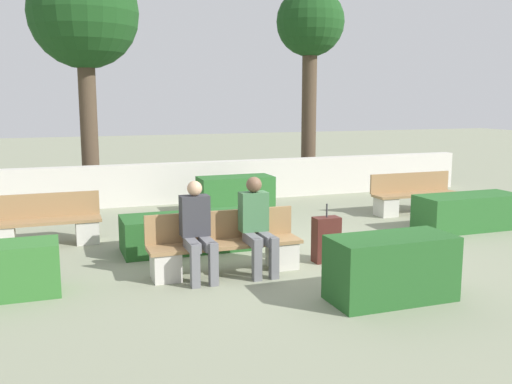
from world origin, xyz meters
The scene contains 15 objects.
ground_plane centered at (0.00, 0.00, 0.00)m, with size 60.00×60.00×0.00m, color gray.
perimeter_wall centered at (0.00, 4.84, 0.46)m, with size 13.55×0.30×0.92m.
bench_front centered at (-1.23, -0.62, 0.33)m, with size 2.12×0.48×0.83m.
bench_left_side centered at (3.69, 1.97, 0.32)m, with size 1.91×0.49×0.83m.
bench_right_side centered at (-3.54, 1.77, 0.31)m, with size 1.74×0.48×0.83m.
person_seated_man centered at (-0.82, -0.76, 0.72)m, with size 0.38×0.63×1.31m.
person_seated_woman centered at (-1.65, -0.77, 0.71)m, with size 0.38×0.63×1.30m.
hedge_block_near_left centered at (0.22, 3.39, 0.38)m, with size 1.55×0.69×0.75m.
hedge_block_near_right centered at (3.71, 0.40, 0.32)m, with size 1.95×0.76×0.64m.
hedge_block_mid_left centered at (0.31, -2.32, 0.39)m, with size 1.48×0.69×0.77m.
hedge_block_mid_right centered at (-3.92, -0.65, 0.32)m, with size 1.10×0.63×0.65m.
hedge_block_far_left centered at (-1.43, 0.72, 0.28)m, with size 2.04×0.85×0.56m.
suitcase centered at (0.31, -0.63, 0.33)m, with size 0.38×0.22×0.86m.
tree_leftmost centered at (-2.51, 6.31, 4.23)m, with size 2.53×2.53×5.58m.
tree_center_left centered at (3.23, 6.23, 4.13)m, with size 1.80×1.80×5.26m.
Camera 1 is at (-3.40, -7.88, 2.36)m, focal length 40.00 mm.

